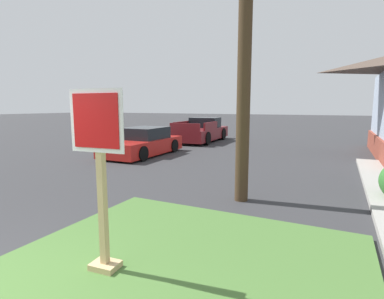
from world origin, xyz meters
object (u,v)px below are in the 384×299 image
at_px(stop_sign, 101,183).
at_px(parked_sedan_red, 143,143).
at_px(manhole_cover, 135,209).
at_px(pickup_truck_maroon, 202,132).

xyz_separation_m(stop_sign, parked_sedan_red, (-5.31, 8.38, -0.71)).
bearing_deg(manhole_cover, pickup_truck_maroon, 107.95).
relative_size(stop_sign, pickup_truck_maroon, 0.45).
height_order(stop_sign, pickup_truck_maroon, stop_sign).
bearing_deg(stop_sign, manhole_cover, 117.79).
bearing_deg(manhole_cover, stop_sign, -62.21).
relative_size(stop_sign, parked_sedan_red, 0.54).
bearing_deg(stop_sign, pickup_truck_maroon, 109.58).
bearing_deg(pickup_truck_maroon, manhole_cover, -72.05).
xyz_separation_m(parked_sedan_red, pickup_truck_maroon, (0.18, 6.06, 0.07)).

